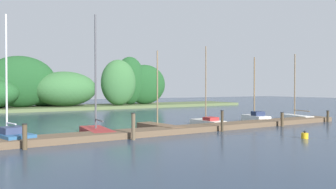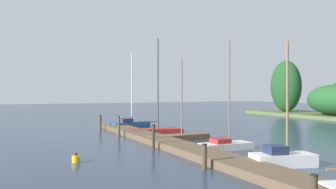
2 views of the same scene
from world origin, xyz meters
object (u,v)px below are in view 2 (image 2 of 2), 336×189
object	(u,v)px
mooring_piling_1	(119,126)
mooring_piling_2	(153,137)
mooring_piling_3	(204,157)
channel_buoy_0	(76,159)
sailboat_0	(130,124)
mooring_piling_0	(100,122)
sailboat_4	(285,157)
sailboat_3	(227,144)
sailboat_1	(157,129)
sailboat_2	(180,136)

from	to	relation	value
mooring_piling_1	mooring_piling_2	size ratio (longest dim) A/B	1.06
mooring_piling_3	channel_buoy_0	bearing A→B (deg)	-128.92
sailboat_0	mooring_piling_0	bearing A→B (deg)	173.66
sailboat_4	mooring_piling_0	distance (m)	18.68
sailboat_3	channel_buoy_0	size ratio (longest dim) A/B	13.59
sailboat_0	mooring_piling_3	world-z (taller)	sailboat_0
sailboat_0	sailboat_1	bearing A→B (deg)	-98.62
sailboat_0	channel_buoy_0	xyz separation A→B (m)	(14.19, -7.32, -0.19)
sailboat_0	mooring_piling_1	world-z (taller)	sailboat_0
sailboat_0	channel_buoy_0	bearing A→B (deg)	-131.54
sailboat_1	sailboat_2	distance (m)	4.32
mooring_piling_0	mooring_piling_2	size ratio (longest dim) A/B	0.86
mooring_piling_0	mooring_piling_2	world-z (taller)	mooring_piling_2
mooring_piling_3	mooring_piling_1	bearing A→B (deg)	-179.82
sailboat_0	sailboat_2	size ratio (longest dim) A/B	1.24
sailboat_2	sailboat_4	size ratio (longest dim) A/B	0.99
mooring_piling_1	mooring_piling_0	bearing A→B (deg)	179.70
mooring_piling_3	channel_buoy_0	xyz separation A→B (m)	(-3.68, -4.56, -0.36)
sailboat_4	mooring_piling_3	world-z (taller)	sailboat_4
mooring_piling_0	sailboat_4	bearing A→B (deg)	10.73
sailboat_0	sailboat_1	size ratio (longest dim) A/B	0.91
sailboat_1	sailboat_4	bearing A→B (deg)	-83.85
mooring_piling_0	mooring_piling_3	world-z (taller)	mooring_piling_0
sailboat_0	mooring_piling_2	size ratio (longest dim) A/B	4.79
mooring_piling_3	channel_buoy_0	distance (m)	5.87
sailboat_3	mooring_piling_0	xyz separation A→B (m)	(-13.49, -3.77, 0.30)
mooring_piling_2	mooring_piling_3	world-z (taller)	mooring_piling_2
mooring_piling_1	sailboat_3	bearing A→B (deg)	25.25
sailboat_3	mooring_piling_3	size ratio (longest dim) A/B	5.73
mooring_piling_0	mooring_piling_1	distance (m)	5.45
mooring_piling_2	mooring_piling_0	bearing A→B (deg)	-179.76
sailboat_1	mooring_piling_3	distance (m)	13.36
sailboat_3	mooring_piling_2	distance (m)	4.11
mooring_piling_0	mooring_piling_3	xyz separation A→B (m)	(17.49, 0.01, -0.07)
sailboat_4	mooring_piling_3	distance (m)	3.57
mooring_piling_0	sailboat_1	bearing A→B (deg)	35.67
sailboat_2	mooring_piling_3	xyz separation A→B (m)	(8.64, -3.15, 0.29)
sailboat_1	mooring_piling_3	world-z (taller)	sailboat_1
sailboat_4	mooring_piling_3	bearing A→B (deg)	179.18
channel_buoy_0	sailboat_3	bearing A→B (deg)	92.16
mooring_piling_0	sailboat_2	bearing A→B (deg)	19.62
sailboat_0	mooring_piling_1	distance (m)	6.48
mooring_piling_1	mooring_piling_2	distance (m)	6.34
sailboat_3	sailboat_0	bearing A→B (deg)	93.04
sailboat_2	mooring_piling_2	xyz separation A→B (m)	(2.93, -3.11, 0.46)
sailboat_4	channel_buoy_0	world-z (taller)	sailboat_4
sailboat_3	channel_buoy_0	bearing A→B (deg)	-178.91
sailboat_3	mooring_piling_0	world-z (taller)	sailboat_3
mooring_piling_0	channel_buoy_0	world-z (taller)	mooring_piling_0
sailboat_0	sailboat_1	distance (m)	4.94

